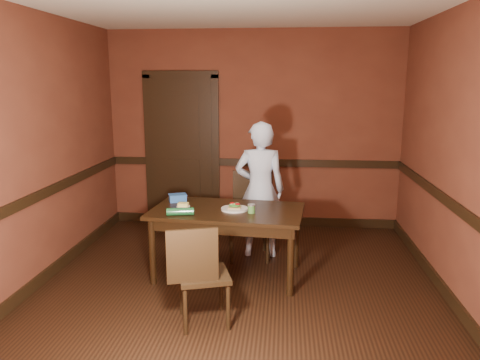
% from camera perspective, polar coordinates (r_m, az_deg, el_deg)
% --- Properties ---
extents(floor, '(4.00, 4.50, 0.01)m').
position_cam_1_polar(floor, '(4.66, -0.43, -13.65)').
color(floor, black).
rests_on(floor, ground).
extents(wall_back, '(4.00, 0.02, 2.70)m').
position_cam_1_polar(wall_back, '(6.48, 1.63, 6.10)').
color(wall_back, brown).
rests_on(wall_back, ground).
extents(wall_front, '(4.00, 0.02, 2.70)m').
position_cam_1_polar(wall_front, '(2.09, -6.96, -6.79)').
color(wall_front, brown).
rests_on(wall_front, ground).
extents(wall_left, '(0.02, 4.50, 2.70)m').
position_cam_1_polar(wall_left, '(4.88, -24.53, 3.06)').
color(wall_left, brown).
rests_on(wall_left, ground).
extents(wall_right, '(0.02, 4.50, 2.70)m').
position_cam_1_polar(wall_right, '(4.51, 25.74, 2.29)').
color(wall_right, brown).
rests_on(wall_right, ground).
extents(dado_back, '(4.00, 0.03, 0.10)m').
position_cam_1_polar(dado_back, '(6.52, 1.60, 2.15)').
color(dado_back, black).
rests_on(dado_back, ground).
extents(dado_left, '(0.03, 4.50, 0.10)m').
position_cam_1_polar(dado_left, '(4.96, -23.93, -2.07)').
color(dado_left, black).
rests_on(dado_left, ground).
extents(dado_right, '(0.03, 4.50, 0.10)m').
position_cam_1_polar(dado_right, '(4.59, 25.06, -3.24)').
color(dado_right, black).
rests_on(dado_right, ground).
extents(baseboard_back, '(4.00, 0.03, 0.12)m').
position_cam_1_polar(baseboard_back, '(6.72, 1.56, -4.92)').
color(baseboard_back, black).
rests_on(baseboard_back, ground).
extents(baseboard_left, '(0.03, 4.50, 0.12)m').
position_cam_1_polar(baseboard_left, '(5.21, -23.13, -11.07)').
color(baseboard_left, black).
rests_on(baseboard_left, ground).
extents(baseboard_right, '(0.03, 4.50, 0.12)m').
position_cam_1_polar(baseboard_right, '(4.87, 24.16, -12.83)').
color(baseboard_right, black).
rests_on(baseboard_right, ground).
extents(door, '(1.05, 0.07, 2.20)m').
position_cam_1_polar(door, '(6.62, -7.09, 3.88)').
color(door, black).
rests_on(door, ground).
extents(dining_table, '(1.61, 1.01, 0.72)m').
position_cam_1_polar(dining_table, '(4.93, -1.56, -7.64)').
color(dining_table, black).
rests_on(dining_table, floor).
extents(chair_far, '(0.52, 0.52, 0.99)m').
position_cam_1_polar(chair_far, '(5.37, 1.06, -4.43)').
color(chair_far, black).
rests_on(chair_far, floor).
extents(chair_near, '(0.52, 0.52, 0.88)m').
position_cam_1_polar(chair_near, '(4.00, -4.46, -11.25)').
color(chair_near, black).
rests_on(chair_near, floor).
extents(person, '(0.59, 0.41, 1.57)m').
position_cam_1_polar(person, '(5.39, 2.45, -1.20)').
color(person, silver).
rests_on(person, floor).
extents(sandwich_plate, '(0.28, 0.28, 0.07)m').
position_cam_1_polar(sandwich_plate, '(4.79, -0.67, -3.42)').
color(sandwich_plate, silver).
rests_on(sandwich_plate, dining_table).
extents(sauce_jar, '(0.08, 0.08, 0.09)m').
position_cam_1_polar(sauce_jar, '(4.68, 1.40, -3.50)').
color(sauce_jar, '#488338').
rests_on(sauce_jar, dining_table).
extents(cheese_saucer, '(0.14, 0.14, 0.04)m').
position_cam_1_polar(cheese_saucer, '(4.94, -6.93, -3.08)').
color(cheese_saucer, silver).
rests_on(cheese_saucer, dining_table).
extents(food_tub, '(0.23, 0.19, 0.08)m').
position_cam_1_polar(food_tub, '(5.16, -7.61, -2.16)').
color(food_tub, blue).
rests_on(food_tub, dining_table).
extents(wrapped_veg, '(0.28, 0.13, 0.07)m').
position_cam_1_polar(wrapped_veg, '(4.64, -7.29, -3.84)').
color(wrapped_veg, '#185628').
rests_on(wrapped_veg, dining_table).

